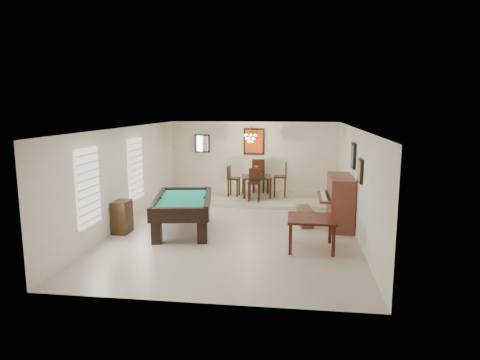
% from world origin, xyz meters
% --- Properties ---
extents(ground_plane, '(6.00, 9.00, 0.02)m').
position_xyz_m(ground_plane, '(0.00, 0.00, -0.01)').
color(ground_plane, beige).
extents(wall_back, '(6.00, 0.04, 2.60)m').
position_xyz_m(wall_back, '(0.00, 4.50, 1.30)').
color(wall_back, silver).
rests_on(wall_back, ground_plane).
extents(wall_front, '(6.00, 0.04, 2.60)m').
position_xyz_m(wall_front, '(0.00, -4.50, 1.30)').
color(wall_front, silver).
rests_on(wall_front, ground_plane).
extents(wall_left, '(0.04, 9.00, 2.60)m').
position_xyz_m(wall_left, '(-3.00, 0.00, 1.30)').
color(wall_left, silver).
rests_on(wall_left, ground_plane).
extents(wall_right, '(0.04, 9.00, 2.60)m').
position_xyz_m(wall_right, '(3.00, 0.00, 1.30)').
color(wall_right, silver).
rests_on(wall_right, ground_plane).
extents(ceiling, '(6.00, 9.00, 0.04)m').
position_xyz_m(ceiling, '(0.00, 0.00, 2.60)').
color(ceiling, white).
rests_on(ceiling, wall_back).
extents(dining_step, '(6.00, 2.50, 0.12)m').
position_xyz_m(dining_step, '(0.00, 3.25, 0.06)').
color(dining_step, beige).
rests_on(dining_step, ground_plane).
extents(window_left_front, '(0.06, 1.00, 1.70)m').
position_xyz_m(window_left_front, '(-2.97, -2.20, 1.40)').
color(window_left_front, white).
rests_on(window_left_front, wall_left).
extents(window_left_rear, '(0.06, 1.00, 1.70)m').
position_xyz_m(window_left_rear, '(-2.97, 0.60, 1.40)').
color(window_left_rear, white).
rests_on(window_left_rear, wall_left).
extents(pool_table, '(1.79, 2.73, 0.84)m').
position_xyz_m(pool_table, '(-1.31, -0.56, 0.42)').
color(pool_table, black).
rests_on(pool_table, ground_plane).
extents(square_table, '(1.04, 1.04, 0.72)m').
position_xyz_m(square_table, '(1.88, -1.54, 0.36)').
color(square_table, black).
rests_on(square_table, ground_plane).
extents(upright_piano, '(0.91, 1.62, 1.35)m').
position_xyz_m(upright_piano, '(2.53, 0.36, 0.68)').
color(upright_piano, brown).
rests_on(upright_piano, ground_plane).
extents(piano_bench, '(0.47, 0.89, 0.47)m').
position_xyz_m(piano_bench, '(1.78, 0.42, 0.24)').
color(piano_bench, brown).
rests_on(piano_bench, ground_plane).
extents(apothecary_chest, '(0.36, 0.55, 0.82)m').
position_xyz_m(apothecary_chest, '(-2.78, -0.91, 0.41)').
color(apothecary_chest, black).
rests_on(apothecary_chest, ground_plane).
extents(dining_table, '(1.13, 1.13, 0.81)m').
position_xyz_m(dining_table, '(0.20, 3.37, 0.53)').
color(dining_table, black).
rests_on(dining_table, dining_step).
extents(flower_vase, '(0.15, 0.15, 0.25)m').
position_xyz_m(flower_vase, '(0.20, 3.37, 1.06)').
color(flower_vase, red).
rests_on(flower_vase, dining_table).
extents(dining_chair_south, '(0.40, 0.40, 1.05)m').
position_xyz_m(dining_chair_south, '(0.20, 2.58, 0.65)').
color(dining_chair_south, black).
rests_on(dining_chair_south, dining_step).
extents(dining_chair_north, '(0.45, 0.45, 1.20)m').
position_xyz_m(dining_chair_north, '(0.21, 4.12, 0.72)').
color(dining_chair_north, black).
rests_on(dining_chair_north, dining_step).
extents(dining_chair_west, '(0.42, 0.42, 1.03)m').
position_xyz_m(dining_chair_west, '(-0.57, 3.34, 0.64)').
color(dining_chair_west, black).
rests_on(dining_chair_west, dining_step).
extents(dining_chair_east, '(0.45, 0.45, 1.18)m').
position_xyz_m(dining_chair_east, '(0.99, 3.41, 0.71)').
color(dining_chair_east, black).
rests_on(dining_chair_east, dining_step).
extents(chandelier, '(0.44, 0.44, 0.60)m').
position_xyz_m(chandelier, '(0.00, 3.20, 2.20)').
color(chandelier, '#FFE5B2').
rests_on(chandelier, ceiling).
extents(back_painting, '(0.75, 0.06, 0.95)m').
position_xyz_m(back_painting, '(0.00, 4.46, 1.90)').
color(back_painting, '#D84C14').
rests_on(back_painting, wall_back).
extents(back_mirror, '(0.55, 0.06, 0.65)m').
position_xyz_m(back_mirror, '(-1.90, 4.46, 1.80)').
color(back_mirror, white).
rests_on(back_mirror, wall_back).
extents(right_picture_upper, '(0.06, 0.55, 0.65)m').
position_xyz_m(right_picture_upper, '(2.96, 0.30, 1.90)').
color(right_picture_upper, slate).
rests_on(right_picture_upper, wall_right).
extents(right_picture_lower, '(0.06, 0.45, 0.55)m').
position_xyz_m(right_picture_lower, '(2.96, -1.00, 1.70)').
color(right_picture_lower, gray).
rests_on(right_picture_lower, wall_right).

